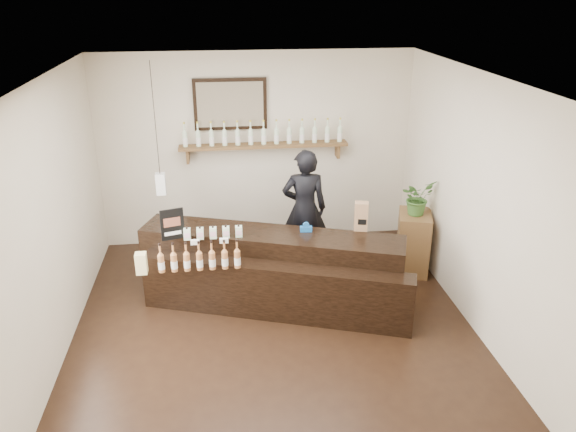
{
  "coord_description": "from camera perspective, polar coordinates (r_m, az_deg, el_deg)",
  "views": [
    {
      "loc": [
        -0.52,
        -5.37,
        3.66
      ],
      "look_at": [
        0.24,
        0.7,
        1.1
      ],
      "focal_mm": 35.0,
      "sensor_mm": 36.0,
      "label": 1
    }
  ],
  "objects": [
    {
      "name": "potted_plant",
      "position": [
        7.49,
        13.01,
        1.85
      ],
      "size": [
        0.54,
        0.52,
        0.47
      ],
      "primitive_type": "imported",
      "rotation": [
        0.0,
        0.0,
        0.51
      ],
      "color": "#396327",
      "rests_on": "side_cabinet"
    },
    {
      "name": "paper_bag",
      "position": [
        6.77,
        7.44,
        -0.02
      ],
      "size": [
        0.18,
        0.16,
        0.35
      ],
      "color": "#906845",
      "rests_on": "counter"
    },
    {
      "name": "counter",
      "position": [
        6.8,
        -1.68,
        -5.74
      ],
      "size": [
        3.19,
        1.87,
        1.04
      ],
      "color": "black",
      "rests_on": "ground"
    },
    {
      "name": "room_shell",
      "position": [
        5.74,
        -1.52,
        2.79
      ],
      "size": [
        5.0,
        5.0,
        5.0
      ],
      "color": "beige",
      "rests_on": "ground"
    },
    {
      "name": "tape_dispenser",
      "position": [
        6.72,
        1.84,
        -1.22
      ],
      "size": [
        0.15,
        0.07,
        0.12
      ],
      "color": "#16589D",
      "rests_on": "counter"
    },
    {
      "name": "ground",
      "position": [
        6.52,
        -1.36,
        -11.41
      ],
      "size": [
        5.0,
        5.0,
        0.0
      ],
      "primitive_type": "plane",
      "color": "black",
      "rests_on": "ground"
    },
    {
      "name": "promo_sign",
      "position": [
        6.59,
        -11.67,
        -0.84
      ],
      "size": [
        0.26,
        0.1,
        0.38
      ],
      "color": "black",
      "rests_on": "counter"
    },
    {
      "name": "back_wall_decor",
      "position": [
        7.98,
        -4.27,
        8.87
      ],
      "size": [
        2.66,
        0.96,
        1.69
      ],
      "color": "brown",
      "rests_on": "ground"
    },
    {
      "name": "shopkeeper",
      "position": [
        7.52,
        1.68,
        1.49
      ],
      "size": [
        0.71,
        0.49,
        1.87
      ],
      "primitive_type": "imported",
      "rotation": [
        0.0,
        0.0,
        3.09
      ],
      "color": "black",
      "rests_on": "ground"
    },
    {
      "name": "side_cabinet",
      "position": [
        7.74,
        12.59,
        -2.63
      ],
      "size": [
        0.56,
        0.67,
        0.83
      ],
      "color": "brown",
      "rests_on": "ground"
    }
  ]
}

